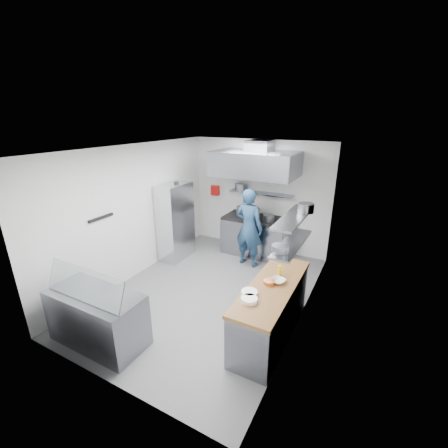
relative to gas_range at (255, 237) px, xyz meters
The scene contains 35 objects.
floor 2.15m from the gas_range, 92.73° to the right, with size 5.00×5.00×0.00m, color #5D5D60.
ceiling 3.15m from the gas_range, 92.73° to the right, with size 5.00×5.00×0.00m, color silver.
wall_back 1.04m from the gas_range, 104.04° to the left, with size 3.60×0.02×2.80m, color white.
wall_front 4.70m from the gas_range, 91.25° to the right, with size 3.60×0.02×2.80m, color white.
wall_left 2.99m from the gas_range, 132.14° to the right, with size 5.00×0.02×2.80m, color white.
wall_right 2.86m from the gas_range, 51.01° to the right, with size 5.00×0.02×2.80m, color white.
gas_range is the anchor object (origin of this frame).
cooktop 0.48m from the gas_range, ahead, with size 1.57×0.78×0.06m, color black.
stock_pot_left 0.75m from the gas_range, 167.76° to the left, with size 0.28×0.28×0.20m, color slate.
stock_pot_mid 0.64m from the gas_range, 153.32° to the right, with size 0.36×0.36×0.24m, color slate.
stock_pot_right 0.70m from the gas_range, 16.77° to the right, with size 0.27×0.27×0.16m, color slate.
over_range_shelf 1.10m from the gas_range, 90.00° to the left, with size 1.60×0.30×0.04m, color gray.
shelf_pot_a 1.30m from the gas_range, 160.90° to the left, with size 0.29×0.29×0.18m, color slate.
extractor_hood 1.86m from the gas_range, 90.00° to the right, with size 1.90×1.15×0.55m, color gray.
hood_duct 2.23m from the gas_range, 90.00° to the left, with size 0.55×0.55×0.24m, color slate.
red_firebox 1.70m from the gas_range, 165.86° to the left, with size 0.22×0.10×0.26m, color red.
chef 0.81m from the gas_range, 82.12° to the right, with size 0.67×0.44×1.84m, color navy.
wire_rack 2.03m from the gas_range, 145.86° to the right, with size 0.50×0.90×1.85m, color silver.
rack_bin_a 2.04m from the gas_range, 144.07° to the right, with size 0.16×0.20×0.18m, color white.
rack_bin_b 1.98m from the gas_range, 155.50° to the right, with size 0.14×0.17×0.15m, color yellow.
rack_jar 2.33m from the gas_range, 146.22° to the right, with size 0.11×0.11×0.18m, color black.
knife_strip 3.70m from the gas_range, 122.01° to the right, with size 0.04×0.55×0.05m, color black.
prep_counter_base 3.03m from the gas_range, 62.93° to the right, with size 0.62×2.00×0.84m, color gray.
prep_counter_top 3.06m from the gas_range, 62.93° to the right, with size 0.65×2.04×0.06m, color olive.
plate_stack_a 3.53m from the gas_range, 69.30° to the right, with size 0.23×0.23×0.06m, color white.
plate_stack_b 3.36m from the gas_range, 69.44° to the right, with size 0.24×0.24×0.06m, color white.
copper_pan 3.04m from the gas_range, 63.95° to the right, with size 0.18×0.18×0.06m, color #D5743C.
squeeze_bottle 2.80m from the gas_range, 60.11° to the right, with size 0.06×0.06×0.18m, color yellow.
mixing_bowl 3.00m from the gas_range, 61.32° to the right, with size 0.22×0.22×0.05m, color white.
wall_shelf_lower 3.04m from the gas_range, 57.31° to the right, with size 0.30×1.30×0.04m, color gray.
wall_shelf_upper 3.21m from the gas_range, 57.31° to the right, with size 0.30×1.30×0.04m, color gray.
shelf_pot_c 3.37m from the gas_range, 62.16° to the right, with size 0.24×0.24×0.10m, color slate.
shelf_pot_d 3.12m from the gas_range, 52.45° to the right, with size 0.24×0.24×0.14m, color slate.
display_case 4.20m from the gas_range, 102.35° to the right, with size 1.50×0.70×0.85m, color gray.
display_glass 4.36m from the gas_range, 102.01° to the right, with size 1.47×0.02×0.45m, color silver.
Camera 1 is at (2.68, -4.45, 3.31)m, focal length 24.00 mm.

